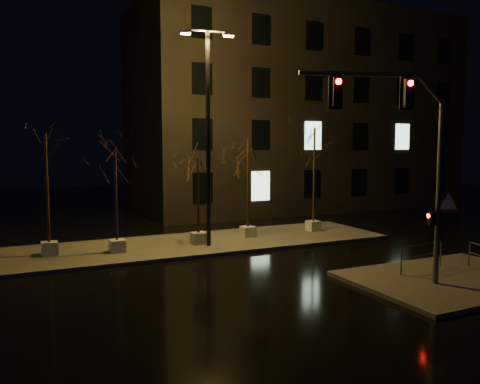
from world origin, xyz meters
TOP-DOWN VIEW (x-y plane):
  - ground at (0.00, 0.00)m, footprint 90.00×90.00m
  - median at (0.00, 6.00)m, footprint 22.00×5.00m
  - sidewalk_corner at (7.50, -3.50)m, footprint 7.00×5.00m
  - building at (14.00, 18.00)m, footprint 25.00×12.00m
  - tree_1 at (-5.10, 6.16)m, footprint 1.80×1.80m
  - tree_2 at (-2.41, 5.46)m, footprint 1.80×1.80m
  - tree_3 at (1.40, 5.63)m, footprint 1.80×1.80m
  - tree_4 at (4.24, 6.14)m, footprint 1.80×1.80m
  - tree_5 at (8.28, 6.28)m, footprint 1.80×1.80m
  - traffic_signal_mast at (5.31, -3.50)m, footprint 5.42×1.65m
  - streetlight_main at (1.69, 5.05)m, footprint 2.43×0.73m
  - guard_rail_a at (7.21, -2.40)m, footprint 2.32×0.34m

SIDE VIEW (x-z plane):
  - ground at x=0.00m, z-range 0.00..0.00m
  - median at x=0.00m, z-range 0.00..0.15m
  - sidewalk_corner at x=7.50m, z-range 0.00..0.15m
  - guard_rail_a at x=7.21m, z-range 0.30..1.31m
  - tree_3 at x=1.40m, z-range 1.22..5.35m
  - tree_2 at x=-2.41m, z-range 1.32..5.82m
  - tree_4 at x=4.24m, z-range 1.47..6.57m
  - tree_1 at x=-5.10m, z-range 1.51..6.78m
  - tree_5 at x=8.28m, z-range 1.64..7.40m
  - traffic_signal_mast at x=5.31m, z-range 1.23..8.09m
  - streetlight_main at x=1.69m, z-range 0.90..10.65m
  - building at x=14.00m, z-range 0.00..15.00m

